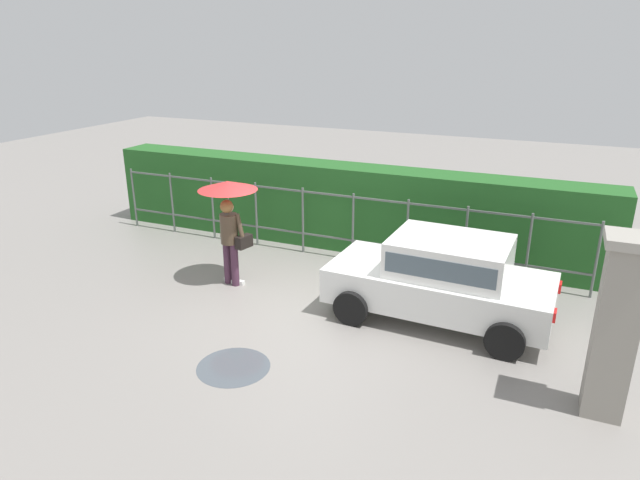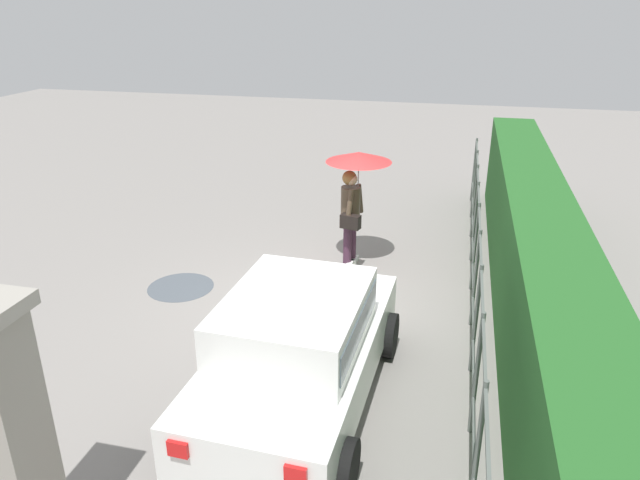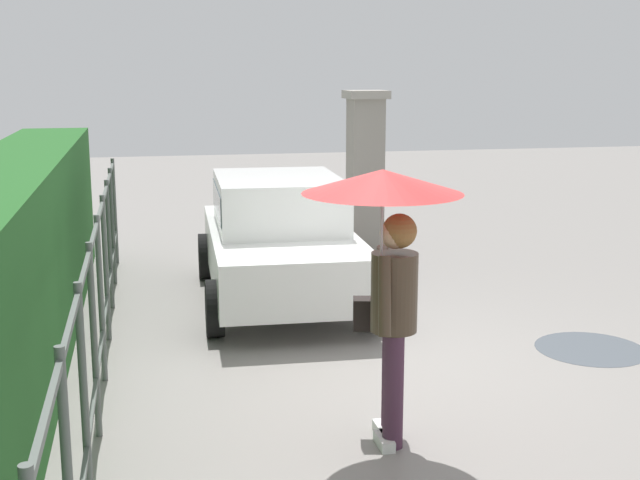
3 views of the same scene
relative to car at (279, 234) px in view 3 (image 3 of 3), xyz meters
name	(u,v)px [view 3 (image 3 of 3)]	position (x,y,z in m)	size (l,w,h in m)	color
ground_plane	(381,362)	(-2.39, -0.58, -0.80)	(40.00, 40.00, 0.00)	gray
car	(279,234)	(0.00, 0.00, 0.00)	(3.80, 1.98, 1.48)	white
pedestrian	(387,238)	(-4.09, -0.11, 0.75)	(1.13, 1.13, 2.05)	#47283D
gate_pillar	(365,170)	(2.46, -1.71, 0.44)	(0.60, 0.60, 2.42)	gray
fence_section	(97,310)	(-2.93, 1.97, 0.02)	(10.73, 0.05, 1.50)	#59605B
puddle_near	(591,349)	(-2.46, -2.72, -0.80)	(1.09, 1.09, 0.00)	#4C545B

